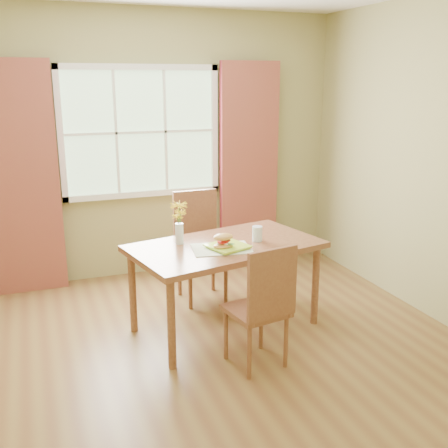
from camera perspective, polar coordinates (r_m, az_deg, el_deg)
name	(u,v)px	position (r m, az deg, el deg)	size (l,w,h in m)	color
room	(197,179)	(3.64, -2.91, 4.96)	(4.24, 3.84, 2.74)	brown
window	(141,132)	(5.41, -9.04, 9.84)	(1.62, 0.06, 1.32)	#9DC695
curtain_left	(23,180)	(5.27, -21.01, 4.46)	(0.65, 0.08, 2.20)	maroon
curtain_right	(249,167)	(5.72, 2.73, 6.27)	(0.65, 0.08, 2.20)	maroon
dining_table	(225,253)	(4.25, 0.16, -3.14)	(1.64, 1.14, 0.73)	brown
chair_near	(263,302)	(3.70, 4.22, -8.48)	(0.45, 0.45, 0.93)	brown
chair_far	(199,240)	(4.92, -2.76, -1.78)	(0.43, 0.43, 1.02)	brown
placemat	(221,249)	(4.10, -0.29, -2.69)	(0.45, 0.33, 0.01)	beige
plate	(228,247)	(4.10, 0.40, -2.55)	(0.28, 0.28, 0.01)	#ADD635
croissant_sandwich	(223,241)	(4.03, -0.08, -1.88)	(0.17, 0.11, 0.12)	gold
water_glass	(257,234)	(4.29, 3.64, -1.10)	(0.08, 0.08, 0.12)	silver
flower_vase	(179,219)	(4.19, -4.92, 0.58)	(0.14, 0.14, 0.35)	silver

